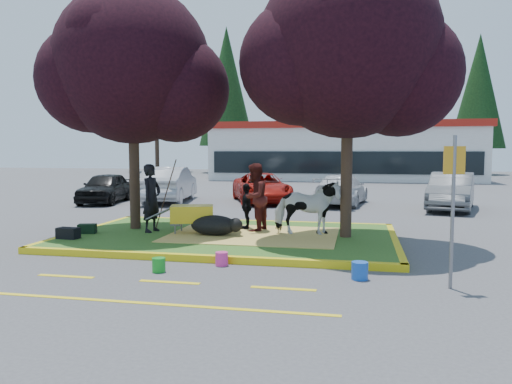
% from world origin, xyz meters
% --- Properties ---
extents(ground, '(90.00, 90.00, 0.00)m').
position_xyz_m(ground, '(0.00, 0.00, 0.00)').
color(ground, '#424244').
rests_on(ground, ground).
extents(median_island, '(8.00, 5.00, 0.15)m').
position_xyz_m(median_island, '(0.00, 0.00, 0.07)').
color(median_island, '#2C5A1C').
rests_on(median_island, ground).
extents(curb_near, '(8.30, 0.16, 0.15)m').
position_xyz_m(curb_near, '(0.00, -2.58, 0.07)').
color(curb_near, gold).
rests_on(curb_near, ground).
extents(curb_far, '(8.30, 0.16, 0.15)m').
position_xyz_m(curb_far, '(0.00, 2.58, 0.07)').
color(curb_far, gold).
rests_on(curb_far, ground).
extents(curb_left, '(0.16, 5.30, 0.15)m').
position_xyz_m(curb_left, '(-4.08, 0.00, 0.07)').
color(curb_left, gold).
rests_on(curb_left, ground).
extents(curb_right, '(0.16, 5.30, 0.15)m').
position_xyz_m(curb_right, '(4.08, 0.00, 0.07)').
color(curb_right, gold).
rests_on(curb_right, ground).
extents(straw_bedding, '(4.20, 3.00, 0.01)m').
position_xyz_m(straw_bedding, '(0.60, 0.00, 0.15)').
color(straw_bedding, '#E6CE5E').
rests_on(straw_bedding, median_island).
extents(tree_purple_left, '(5.06, 4.20, 6.51)m').
position_xyz_m(tree_purple_left, '(-2.78, 0.38, 4.36)').
color(tree_purple_left, black).
rests_on(tree_purple_left, median_island).
extents(tree_purple_right, '(5.30, 4.40, 6.82)m').
position_xyz_m(tree_purple_right, '(2.92, 0.18, 4.56)').
color(tree_purple_right, black).
rests_on(tree_purple_right, median_island).
extents(fire_lane_stripe_a, '(1.10, 0.12, 0.01)m').
position_xyz_m(fire_lane_stripe_a, '(-2.00, -4.20, 0.00)').
color(fire_lane_stripe_a, yellow).
rests_on(fire_lane_stripe_a, ground).
extents(fire_lane_stripe_b, '(1.10, 0.12, 0.01)m').
position_xyz_m(fire_lane_stripe_b, '(0.00, -4.20, 0.00)').
color(fire_lane_stripe_b, yellow).
rests_on(fire_lane_stripe_b, ground).
extents(fire_lane_stripe_c, '(1.10, 0.12, 0.01)m').
position_xyz_m(fire_lane_stripe_c, '(2.00, -4.20, 0.00)').
color(fire_lane_stripe_c, yellow).
rests_on(fire_lane_stripe_c, ground).
extents(fire_lane_long, '(6.00, 0.10, 0.01)m').
position_xyz_m(fire_lane_long, '(0.00, -5.40, 0.00)').
color(fire_lane_long, yellow).
rests_on(fire_lane_long, ground).
extents(retail_building, '(20.40, 8.40, 4.40)m').
position_xyz_m(retail_building, '(2.00, 27.98, 2.25)').
color(retail_building, silver).
rests_on(retail_building, ground).
extents(treeline, '(46.58, 7.80, 14.63)m').
position_xyz_m(treeline, '(1.23, 37.61, 7.73)').
color(treeline, black).
rests_on(treeline, ground).
extents(cow, '(1.70, 0.89, 1.39)m').
position_xyz_m(cow, '(1.93, 0.24, 0.84)').
color(cow, silver).
rests_on(cow, median_island).
extents(calf, '(1.36, 1.09, 0.51)m').
position_xyz_m(calf, '(-0.36, -0.28, 0.41)').
color(calf, black).
rests_on(calf, median_island).
extents(handler, '(0.55, 0.72, 1.78)m').
position_xyz_m(handler, '(-2.12, -0.05, 1.04)').
color(handler, black).
rests_on(handler, median_island).
extents(visitor_a, '(0.85, 1.00, 1.80)m').
position_xyz_m(visitor_a, '(0.51, 0.60, 1.05)').
color(visitor_a, '#421513').
rests_on(visitor_a, median_island).
extents(visitor_b, '(0.42, 0.77, 1.24)m').
position_xyz_m(visitor_b, '(0.22, 0.89, 0.77)').
color(visitor_b, black).
rests_on(visitor_b, median_island).
extents(wheelbarrow, '(1.93, 0.92, 0.73)m').
position_xyz_m(wheelbarrow, '(-0.97, -0.12, 0.65)').
color(wheelbarrow, black).
rests_on(wheelbarrow, median_island).
extents(gear_bag_dark, '(0.54, 0.33, 0.27)m').
position_xyz_m(gear_bag_dark, '(-3.70, -1.43, 0.28)').
color(gear_bag_dark, black).
rests_on(gear_bag_dark, median_island).
extents(gear_bag_green, '(0.50, 0.39, 0.24)m').
position_xyz_m(gear_bag_green, '(-3.66, -0.62, 0.27)').
color(gear_bag_green, black).
rests_on(gear_bag_green, median_island).
extents(sign_post, '(0.35, 0.11, 2.54)m').
position_xyz_m(sign_post, '(4.72, -3.62, 1.57)').
color(sign_post, slate).
rests_on(sign_post, ground).
extents(bucket_green, '(0.25, 0.25, 0.27)m').
position_xyz_m(bucket_green, '(-0.47, -3.54, 0.13)').
color(bucket_green, '#179623').
rests_on(bucket_green, ground).
extents(bucket_pink, '(0.30, 0.30, 0.27)m').
position_xyz_m(bucket_pink, '(0.55, -2.80, 0.14)').
color(bucket_pink, '#E5338A').
rests_on(bucket_pink, ground).
extents(bucket_blue, '(0.33, 0.33, 0.32)m').
position_xyz_m(bucket_blue, '(3.24, -3.33, 0.16)').
color(bucket_blue, blue).
rests_on(bucket_blue, ground).
extents(car_black, '(2.14, 4.06, 1.32)m').
position_xyz_m(car_black, '(-7.62, 7.63, 0.66)').
color(car_black, black).
rests_on(car_black, ground).
extents(car_silver, '(2.36, 4.94, 1.56)m').
position_xyz_m(car_silver, '(-5.03, 8.58, 0.78)').
color(car_silver, '#A5A9AD').
rests_on(car_silver, ground).
extents(car_red, '(3.62, 5.07, 1.28)m').
position_xyz_m(car_red, '(-0.99, 9.20, 0.64)').
color(car_red, '#A6160D').
rests_on(car_red, ground).
extents(car_white, '(2.37, 4.54, 1.26)m').
position_xyz_m(car_white, '(2.49, 8.98, 0.63)').
color(car_white, silver).
rests_on(car_white, ground).
extents(car_grey, '(2.48, 4.58, 1.43)m').
position_xyz_m(car_grey, '(6.70, 8.00, 0.72)').
color(car_grey, '#54585B').
rests_on(car_grey, ground).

